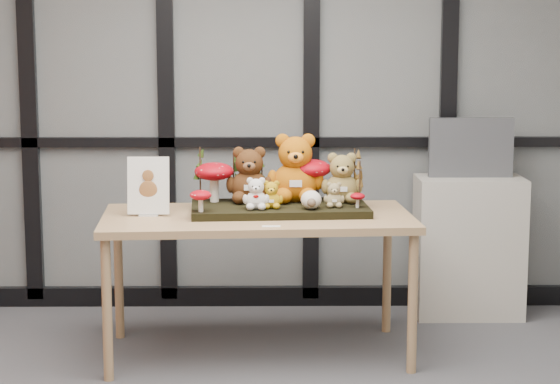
{
  "coord_description": "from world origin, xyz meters",
  "views": [
    {
      "loc": [
        0.19,
        -3.82,
        1.75
      ],
      "look_at": [
        0.25,
        1.44,
        0.9
      ],
      "focal_mm": 65.0,
      "sensor_mm": 36.0,
      "label": 1
    }
  ],
  "objects_px": {
    "mushroom_back_left": "(214,180)",
    "mushroom_back_right": "(311,178)",
    "diorama_tray": "(280,209)",
    "mushroom_front_right": "(357,200)",
    "bear_small_yellow": "(271,193)",
    "bear_white_bow": "(256,192)",
    "mushroom_front_left": "(201,200)",
    "monitor": "(471,148)",
    "display_table": "(257,227)",
    "cabinet": "(468,247)",
    "plush_cream_hedgehog": "(311,199)",
    "bear_beige_small": "(334,193)",
    "bear_brown_medium": "(249,172)",
    "sign_holder": "(148,188)",
    "bear_pooh_yellow": "(295,164)",
    "bear_tan_back": "(342,175)"
  },
  "relations": [
    {
      "from": "bear_brown_medium",
      "to": "cabinet",
      "type": "bearing_deg",
      "value": 19.92
    },
    {
      "from": "bear_brown_medium",
      "to": "mushroom_front_left",
      "type": "distance_m",
      "value": 0.41
    },
    {
      "from": "plush_cream_hedgehog",
      "to": "mushroom_back_right",
      "type": "distance_m",
      "value": 0.29
    },
    {
      "from": "bear_brown_medium",
      "to": "sign_holder",
      "type": "xyz_separation_m",
      "value": [
        -0.53,
        -0.2,
        -0.06
      ]
    },
    {
      "from": "plush_cream_hedgehog",
      "to": "monitor",
      "type": "bearing_deg",
      "value": 36.01
    },
    {
      "from": "bear_white_bow",
      "to": "mushroom_front_right",
      "type": "height_order",
      "value": "bear_white_bow"
    },
    {
      "from": "display_table",
      "to": "bear_brown_medium",
      "type": "distance_m",
      "value": 0.33
    },
    {
      "from": "plush_cream_hedgehog",
      "to": "mushroom_front_left",
      "type": "relative_size",
      "value": 0.87
    },
    {
      "from": "bear_pooh_yellow",
      "to": "bear_white_bow",
      "type": "height_order",
      "value": "bear_pooh_yellow"
    },
    {
      "from": "bear_small_yellow",
      "to": "mushroom_front_left",
      "type": "height_order",
      "value": "bear_small_yellow"
    },
    {
      "from": "display_table",
      "to": "mushroom_front_left",
      "type": "xyz_separation_m",
      "value": [
        -0.29,
        -0.13,
        0.17
      ]
    },
    {
      "from": "mushroom_back_left",
      "to": "mushroom_back_right",
      "type": "bearing_deg",
      "value": 5.33
    },
    {
      "from": "bear_brown_medium",
      "to": "mushroom_back_left",
      "type": "relative_size",
      "value": 1.39
    },
    {
      "from": "mushroom_front_left",
      "to": "bear_beige_small",
      "type": "bearing_deg",
      "value": 10.92
    },
    {
      "from": "display_table",
      "to": "monitor",
      "type": "bearing_deg",
      "value": 27.43
    },
    {
      "from": "mushroom_front_right",
      "to": "cabinet",
      "type": "distance_m",
      "value": 1.16
    },
    {
      "from": "diorama_tray",
      "to": "monitor",
      "type": "relative_size",
      "value": 1.86
    },
    {
      "from": "bear_pooh_yellow",
      "to": "sign_holder",
      "type": "xyz_separation_m",
      "value": [
        -0.78,
        -0.22,
        -0.1
      ]
    },
    {
      "from": "bear_white_bow",
      "to": "display_table",
      "type": "bearing_deg",
      "value": 79.91
    },
    {
      "from": "plush_cream_hedgehog",
      "to": "sign_holder",
      "type": "distance_m",
      "value": 0.86
    },
    {
      "from": "diorama_tray",
      "to": "cabinet",
      "type": "bearing_deg",
      "value": 26.85
    },
    {
      "from": "bear_small_yellow",
      "to": "mushroom_back_right",
      "type": "bearing_deg",
      "value": 45.37
    },
    {
      "from": "bear_brown_medium",
      "to": "mushroom_front_right",
      "type": "height_order",
      "value": "bear_brown_medium"
    },
    {
      "from": "bear_brown_medium",
      "to": "mushroom_back_left",
      "type": "bearing_deg",
      "value": 175.34
    },
    {
      "from": "bear_white_bow",
      "to": "mushroom_front_right",
      "type": "relative_size",
      "value": 2.11
    },
    {
      "from": "bear_tan_back",
      "to": "diorama_tray",
      "type": "bearing_deg",
      "value": -167.65
    },
    {
      "from": "bear_small_yellow",
      "to": "mushroom_back_left",
      "type": "xyz_separation_m",
      "value": [
        -0.31,
        0.2,
        0.04
      ]
    },
    {
      "from": "mushroom_back_right",
      "to": "bear_small_yellow",
      "type": "bearing_deg",
      "value": -130.81
    },
    {
      "from": "bear_pooh_yellow",
      "to": "mushroom_back_left",
      "type": "relative_size",
      "value": 1.71
    },
    {
      "from": "diorama_tray",
      "to": "mushroom_front_right",
      "type": "height_order",
      "value": "mushroom_front_right"
    },
    {
      "from": "mushroom_back_right",
      "to": "mushroom_front_left",
      "type": "relative_size",
      "value": 2.0
    },
    {
      "from": "bear_beige_small",
      "to": "plush_cream_hedgehog",
      "type": "height_order",
      "value": "bear_beige_small"
    },
    {
      "from": "bear_brown_medium",
      "to": "bear_beige_small",
      "type": "xyz_separation_m",
      "value": [
        0.45,
        -0.17,
        -0.09
      ]
    },
    {
      "from": "mushroom_back_left",
      "to": "mushroom_front_left",
      "type": "distance_m",
      "value": 0.32
    },
    {
      "from": "mushroom_front_left",
      "to": "monitor",
      "type": "xyz_separation_m",
      "value": [
        1.58,
        0.91,
        0.16
      ]
    },
    {
      "from": "bear_beige_small",
      "to": "plush_cream_hedgehog",
      "type": "relative_size",
      "value": 1.35
    },
    {
      "from": "display_table",
      "to": "monitor",
      "type": "distance_m",
      "value": 1.54
    },
    {
      "from": "sign_holder",
      "to": "monitor",
      "type": "height_order",
      "value": "monitor"
    },
    {
      "from": "bear_small_yellow",
      "to": "bear_white_bow",
      "type": "bearing_deg",
      "value": -164.51
    },
    {
      "from": "bear_pooh_yellow",
      "to": "mushroom_front_left",
      "type": "xyz_separation_m",
      "value": [
        -0.5,
        -0.33,
        -0.14
      ]
    },
    {
      "from": "display_table",
      "to": "mushroom_front_left",
      "type": "relative_size",
      "value": 13.47
    },
    {
      "from": "display_table",
      "to": "bear_white_bow",
      "type": "xyz_separation_m",
      "value": [
        -0.01,
        -0.05,
        0.2
      ]
    },
    {
      "from": "bear_brown_medium",
      "to": "cabinet",
      "type": "height_order",
      "value": "bear_brown_medium"
    },
    {
      "from": "bear_beige_small",
      "to": "plush_cream_hedgehog",
      "type": "distance_m",
      "value": 0.14
    },
    {
      "from": "bear_white_bow",
      "to": "mushroom_front_left",
      "type": "bearing_deg",
      "value": -168.52
    },
    {
      "from": "bear_white_bow",
      "to": "mushroom_back_left",
      "type": "bearing_deg",
      "value": 131.23
    },
    {
      "from": "diorama_tray",
      "to": "mushroom_front_left",
      "type": "height_order",
      "value": "mushroom_front_left"
    },
    {
      "from": "monitor",
      "to": "bear_pooh_yellow",
      "type": "bearing_deg",
      "value": -151.87
    },
    {
      "from": "bear_beige_small",
      "to": "mushroom_front_right",
      "type": "distance_m",
      "value": 0.13
    },
    {
      "from": "bear_beige_small",
      "to": "mushroom_back_left",
      "type": "xyz_separation_m",
      "value": [
        -0.65,
        0.17,
        0.05
      ]
    }
  ]
}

